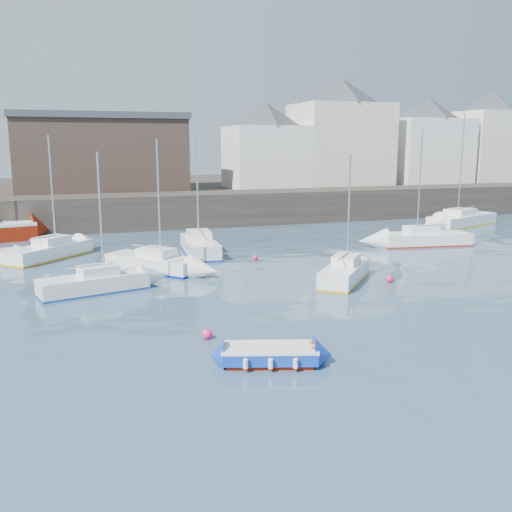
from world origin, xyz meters
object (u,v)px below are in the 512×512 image
object	(u,v)px
sailboat_c	(345,272)
buoy_near	(207,339)
blue_dinghy	(270,354)
sailboat_f	(200,246)
sailboat_h	(49,251)
buoy_far	(255,260)
sailboat_g	(462,219)
buoy_mid	(389,282)
sailboat_d	(424,238)
sailboat_b	(153,262)
sailboat_a	(94,283)

from	to	relation	value
sailboat_c	buoy_near	bearing A→B (deg)	-144.61
blue_dinghy	sailboat_f	bearing A→B (deg)	83.71
sailboat_f	buoy_near	world-z (taller)	sailboat_f
sailboat_f	sailboat_h	distance (m)	9.95
blue_dinghy	sailboat_c	size ratio (longest dim) A/B	0.51
buoy_far	blue_dinghy	bearing A→B (deg)	-106.89
sailboat_g	buoy_mid	size ratio (longest dim) A/B	24.58
sailboat_c	sailboat_g	xyz separation A→B (m)	(20.48, 16.27, 0.04)
buoy_far	buoy_near	bearing A→B (deg)	-115.49
sailboat_c	buoy_far	distance (m)	7.77
sailboat_d	sailboat_h	world-z (taller)	sailboat_d
sailboat_c	sailboat_d	bearing A→B (deg)	37.47
sailboat_c	buoy_far	xyz separation A→B (m)	(-2.80, 7.23, -0.53)
sailboat_b	sailboat_h	bearing A→B (deg)	135.51
buoy_near	sailboat_d	bearing A→B (deg)	36.52
sailboat_c	sailboat_h	size ratio (longest dim) A/B	0.87
sailboat_g	sailboat_f	bearing A→B (deg)	-167.63
buoy_mid	buoy_far	xyz separation A→B (m)	(-5.08, 8.14, 0.00)
sailboat_f	buoy_far	world-z (taller)	sailboat_f
blue_dinghy	sailboat_g	bearing A→B (deg)	42.60
sailboat_c	sailboat_g	world-z (taller)	sailboat_g
blue_dinghy	buoy_near	size ratio (longest dim) A/B	8.51
sailboat_g	sailboat_b	bearing A→B (deg)	-161.47
sailboat_b	sailboat_h	world-z (taller)	sailboat_h
sailboat_f	sailboat_h	xyz separation A→B (m)	(-9.83, 1.55, -0.05)
sailboat_d	buoy_near	world-z (taller)	sailboat_d
blue_dinghy	sailboat_a	distance (m)	13.05
sailboat_b	sailboat_c	world-z (taller)	sailboat_b
sailboat_a	buoy_mid	world-z (taller)	sailboat_a
sailboat_b	buoy_near	size ratio (longest dim) A/B	18.51
sailboat_c	sailboat_d	xyz separation A→B (m)	(10.98, 8.42, -0.01)
sailboat_h	buoy_near	world-z (taller)	sailboat_h
buoy_far	sailboat_c	bearing A→B (deg)	-68.85
blue_dinghy	sailboat_a	bearing A→B (deg)	113.67
sailboat_h	buoy_far	bearing A→B (deg)	-20.70
sailboat_d	buoy_mid	size ratio (longest dim) A/B	21.09
sailboat_a	sailboat_d	world-z (taller)	sailboat_d
sailboat_f	sailboat_g	distance (m)	26.86
sailboat_a	sailboat_h	bearing A→B (deg)	103.12
sailboat_f	buoy_near	distance (m)	17.62
sailboat_a	sailboat_d	size ratio (longest dim) A/B	0.82
sailboat_d	blue_dinghy	bearing A→B (deg)	-135.99
buoy_mid	sailboat_b	bearing A→B (deg)	149.16
sailboat_c	sailboat_a	bearing A→B (deg)	171.32
sailboat_h	sailboat_d	bearing A→B (deg)	-7.82
sailboat_h	buoy_far	world-z (taller)	sailboat_h
sailboat_g	blue_dinghy	bearing A→B (deg)	-137.40
sailboat_h	sailboat_g	bearing A→B (deg)	6.64
sailboat_c	buoy_far	bearing A→B (deg)	111.15
sailboat_a	sailboat_f	bearing A→B (deg)	48.57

